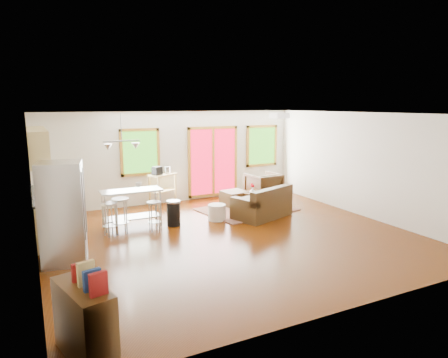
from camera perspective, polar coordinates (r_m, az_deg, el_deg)
name	(u,v)px	position (r m, az deg, el deg)	size (l,w,h in m)	color
floor	(230,236)	(8.67, 0.89, -8.21)	(7.50, 7.00, 0.02)	#341401
ceiling	(231,113)	(8.21, 0.94, 9.37)	(7.50, 7.00, 0.02)	silver
back_wall	(174,157)	(11.54, -7.10, 3.12)	(7.50, 0.02, 2.60)	beige
left_wall	(32,194)	(7.45, -25.78, -1.99)	(0.02, 7.00, 2.60)	beige
right_wall	(364,165)	(10.58, 19.34, 1.93)	(0.02, 7.00, 2.60)	beige
front_wall	(352,219)	(5.54, 17.85, -5.50)	(7.50, 0.02, 2.60)	beige
window_left	(140,152)	(11.18, -11.89, 3.77)	(1.10, 0.05, 1.30)	#265C14
french_doors	(213,162)	(11.96, -1.56, 2.50)	(1.60, 0.05, 2.10)	red
window_right	(262,146)	(12.72, 5.43, 4.75)	(1.10, 0.05, 1.30)	#265C14
rug	(247,209)	(10.75, 3.24, -4.37)	(2.31, 1.77, 0.02)	#55633B
loveseat	(263,205)	(10.03, 5.60, -3.74)	(1.67, 1.28, 0.78)	black
coffee_table	(260,193)	(11.18, 5.12, -1.99)	(1.20, 0.99, 0.41)	#341E09
armchair	(263,185)	(11.81, 5.65, -0.88)	(0.86, 0.81, 0.89)	black
ottoman	(235,198)	(11.12, 1.52, -2.79)	(0.63, 0.63, 0.42)	black
pouf	(217,212)	(9.79, -1.02, -4.77)	(0.44, 0.44, 0.38)	beige
vase	(252,191)	(10.72, 4.09, -1.67)	(0.18, 0.19, 0.31)	silver
book	(279,188)	(10.94, 7.80, -1.25)	(0.23, 0.03, 0.31)	maroon
cabinets	(46,194)	(9.19, -24.07, -2.00)	(0.64, 2.24, 2.30)	tan
refrigerator	(63,213)	(7.59, -22.02, -4.53)	(0.84, 0.82, 1.82)	#B7BABC
island	(131,202)	(9.39, -13.08, -3.16)	(1.38, 0.57, 0.87)	#B7BABC
cup	(139,184)	(9.22, -12.11, -0.70)	(0.13, 0.11, 0.13)	silver
bar_stool_a	(110,211)	(8.88, -16.02, -4.45)	(0.43, 0.43, 0.73)	#B7BABC
bar_stool_b	(121,207)	(8.98, -14.57, -3.94)	(0.38, 0.38, 0.78)	#B7BABC
bar_stool_c	(154,209)	(9.01, -9.96, -4.26)	(0.32, 0.32, 0.67)	#B7BABC
trash_can	(174,213)	(9.40, -7.21, -4.82)	(0.34, 0.34, 0.59)	black
kitchen_cart	(162,178)	(11.24, -8.88, 0.09)	(0.86, 0.72, 1.11)	tan
bookshelf	(85,321)	(4.92, -19.28, -18.57)	(0.60, 1.01, 1.12)	#341E09
ceiling_flush	(279,116)	(9.55, 7.93, 8.96)	(0.35, 0.35, 0.12)	white
pendant_light	(122,146)	(9.03, -14.37, 4.63)	(0.80, 0.18, 0.79)	gray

